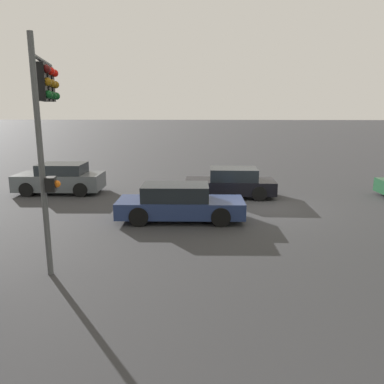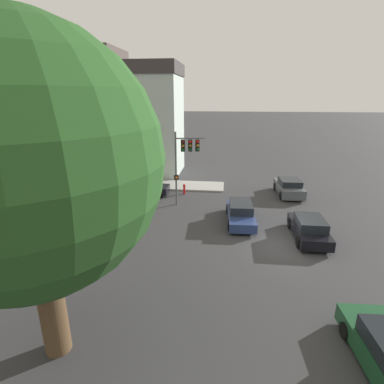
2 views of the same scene
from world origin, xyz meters
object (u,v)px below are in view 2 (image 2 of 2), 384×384
at_px(parked_car_1, 89,184).
at_px(street_tree, 27,163).
at_px(crossing_car_0, 289,187).
at_px(parked_car_0, 147,187).
at_px(crossing_car_3, 240,213).
at_px(traffic_signal, 186,153).
at_px(parked_car_2, 24,182).
at_px(crossing_car_2, 309,228).
at_px(fire_hydrant, 184,189).

bearing_deg(parked_car_1, street_tree, 111.74).
height_order(crossing_car_0, parked_car_0, crossing_car_0).
relative_size(crossing_car_0, crossing_car_3, 0.89).
distance_m(crossing_car_3, parked_car_1, 14.45).
xyz_separation_m(traffic_signal, parked_car_2, (2.08, 15.46, -3.47)).
bearing_deg(street_tree, crossing_car_0, -31.34).
xyz_separation_m(crossing_car_0, crossing_car_3, (-6.40, 4.47, -0.06)).
xyz_separation_m(traffic_signal, crossing_car_3, (-3.00, -4.22, -3.53)).
height_order(crossing_car_0, crossing_car_2, crossing_car_0).
distance_m(crossing_car_0, parked_car_1, 17.97).
xyz_separation_m(crossing_car_2, parked_car_2, (7.22, 23.77, 0.06)).
bearing_deg(crossing_car_0, fire_hydrant, 92.52).
distance_m(crossing_car_2, parked_car_1, 19.04).
height_order(traffic_signal, parked_car_1, traffic_signal).
distance_m(crossing_car_0, parked_car_0, 12.56).
distance_m(street_tree, parked_car_0, 18.08).
relative_size(traffic_signal, fire_hydrant, 6.32).
xyz_separation_m(parked_car_1, parked_car_2, (-0.16, 6.22, 0.03)).
bearing_deg(parked_car_2, crossing_car_0, -178.24).
height_order(street_tree, parked_car_1, street_tree).
relative_size(crossing_car_0, parked_car_0, 1.09).
bearing_deg(parked_car_0, fire_hydrant, -170.58).
bearing_deg(crossing_car_3, crossing_car_2, 60.10).
bearing_deg(crossing_car_2, crossing_car_3, 62.64).
bearing_deg(parked_car_1, traffic_signal, 166.57).
xyz_separation_m(street_tree, parked_car_1, (17.17, 6.77, -5.95)).
distance_m(traffic_signal, parked_car_2, 15.98).
height_order(traffic_signal, parked_car_0, traffic_signal).
height_order(parked_car_0, parked_car_2, parked_car_2).
relative_size(traffic_signal, crossing_car_0, 1.36).
distance_m(traffic_signal, crossing_car_3, 6.27).
distance_m(crossing_car_3, fire_hydrant, 7.35).
relative_size(crossing_car_3, fire_hydrant, 5.23).
xyz_separation_m(traffic_signal, crossing_car_2, (-5.13, -8.31, -3.53)).
bearing_deg(parked_car_2, crossing_car_2, 161.76).
bearing_deg(parked_car_0, parked_car_2, 0.24).
distance_m(crossing_car_3, parked_car_2, 20.33).
bearing_deg(street_tree, crossing_car_3, -29.29).
bearing_deg(fire_hydrant, parked_car_1, 92.41).
distance_m(crossing_car_2, parked_car_2, 24.85).
relative_size(crossing_car_0, parked_car_2, 0.94).
bearing_deg(crossing_car_0, parked_car_0, 93.65).
bearing_deg(crossing_car_0, crossing_car_2, 175.09).
relative_size(parked_car_0, fire_hydrant, 4.28).
bearing_deg(parked_car_0, crossing_car_0, -173.73).
bearing_deg(crossing_car_3, parked_car_2, -106.79).
relative_size(street_tree, crossing_car_0, 2.47).
bearing_deg(street_tree, parked_car_1, 21.52).
xyz_separation_m(crossing_car_0, parked_car_1, (-1.15, 17.93, -0.03)).
xyz_separation_m(crossing_car_2, parked_car_1, (7.38, 17.55, 0.03)).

